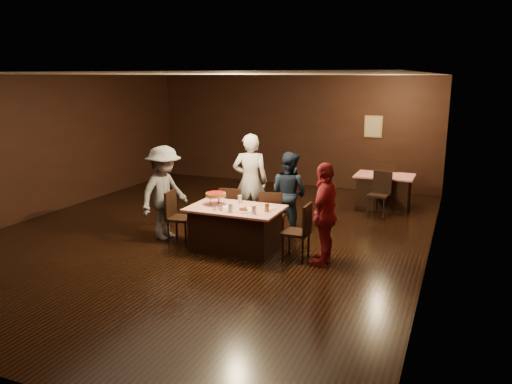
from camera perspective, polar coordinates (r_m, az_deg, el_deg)
room at (r=9.29m, az=-5.61°, el=7.91°), size 10.00×10.04×3.02m
main_table at (r=8.68m, az=-2.35°, el=-4.22°), size 1.60×1.00×0.77m
back_table at (r=11.85m, az=14.40°, el=0.08°), size 1.30×0.90×0.77m
chair_far_left at (r=9.47m, az=-2.63°, el=-2.18°), size 0.48×0.48×0.95m
chair_far_right at (r=9.17m, az=1.90°, el=-2.69°), size 0.49×0.49×0.95m
chair_end_left at (r=9.15m, az=-8.61°, el=-2.85°), size 0.46×0.46×0.95m
chair_end_right at (r=8.27m, az=4.60°, el=-4.49°), size 0.42×0.42×0.95m
chair_back_near at (r=11.15m, az=13.89°, el=-0.21°), size 0.48×0.48×0.95m
chair_back_far at (r=12.41m, az=14.84°, el=1.06°), size 0.43×0.43×0.95m
diner_white_jacket at (r=9.81m, az=-0.66°, el=1.21°), size 0.80×0.66×1.90m
diner_navy_hoodie at (r=9.54m, az=3.79°, el=-0.10°), size 0.93×0.82×1.59m
diner_grey_knit at (r=9.33m, az=-10.44°, el=-0.11°), size 0.84×1.22×1.74m
diner_red_shirt at (r=8.00m, az=7.87°, el=-2.51°), size 0.43×0.99×1.67m
pizza_stand at (r=8.74m, az=-4.62°, el=-0.28°), size 0.38×0.38×0.22m
plate_with_slice at (r=8.31m, az=-1.33°, el=-2.06°), size 0.25×0.25×0.06m
plate_empty at (r=8.49m, az=1.43°, el=-1.84°), size 0.25×0.25×0.01m
glass_front_left at (r=8.27m, az=-2.94°, el=-1.82°), size 0.08×0.08×0.14m
glass_front_right at (r=8.16m, az=-0.25°, el=-2.02°), size 0.08×0.08×0.14m
glass_amber at (r=8.28m, az=1.25°, el=-1.79°), size 0.08×0.08×0.14m
glass_back at (r=8.84m, az=-1.85°, el=-0.84°), size 0.08×0.08×0.14m
condiments at (r=8.39m, az=-4.30°, el=-1.77°), size 0.17×0.10×0.09m
napkin_center at (r=8.45m, az=-0.52°, el=-1.95°), size 0.19×0.19×0.01m
napkin_left at (r=8.59m, az=-3.42°, el=-1.72°), size 0.21×0.21×0.01m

